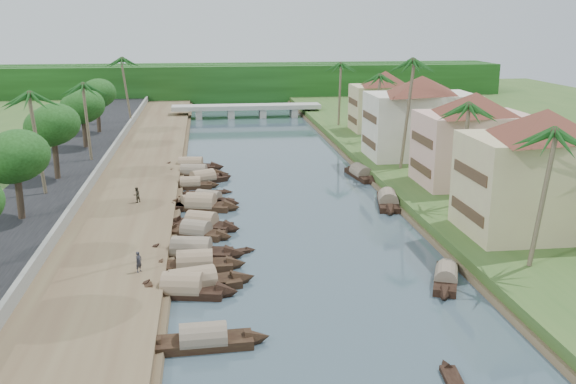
{
  "coord_description": "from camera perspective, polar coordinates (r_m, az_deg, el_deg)",
  "views": [
    {
      "loc": [
        -7.78,
        -49.34,
        18.32
      ],
      "look_at": [
        -0.1,
        10.08,
        2.0
      ],
      "focal_mm": 40.0,
      "sensor_mm": 36.0,
      "label": 1
    }
  ],
  "objects": [
    {
      "name": "sampan_0",
      "position": [
        38.08,
        -7.53,
        -12.96
      ],
      "size": [
        7.99,
        2.0,
        2.11
      ],
      "rotation": [
        0.0,
        0.0,
        0.04
      ],
      "color": "black",
      "rests_on": "ground"
    },
    {
      "name": "retaining_wall",
      "position": [
        72.46,
        -17.02,
        1.01
      ],
      "size": [
        0.4,
        180.0,
        1.1
      ],
      "primitive_type": "cube",
      "color": "gray",
      "rests_on": "left_bank"
    },
    {
      "name": "tree_5",
      "position": [
        102.0,
        -16.65,
        8.28
      ],
      "size": [
        5.17,
        5.17,
        7.9
      ],
      "color": "#443326",
      "rests_on": "ground"
    },
    {
      "name": "sampan_2",
      "position": [
        45.46,
        -8.49,
        -8.13
      ],
      "size": [
        9.53,
        4.03,
        2.43
      ],
      "rotation": [
        0.0,
        0.0,
        0.24
      ],
      "color": "black",
      "rests_on": "ground"
    },
    {
      "name": "building_mid",
      "position": [
        70.23,
        16.11,
        4.64
      ],
      "size": [
        14.11,
        14.11,
        9.7
      ],
      "color": "#D49F96",
      "rests_on": "right_bank"
    },
    {
      "name": "palm_3",
      "position": [
        92.38,
        7.7,
        10.09
      ],
      "size": [
        3.2,
        3.2,
        10.79
      ],
      "color": "#73614C",
      "rests_on": "ground"
    },
    {
      "name": "sampan_11",
      "position": [
        74.14,
        -7.57,
        1.13
      ],
      "size": [
        7.62,
        4.75,
        2.2
      ],
      "rotation": [
        0.0,
        0.0,
        0.44
      ],
      "color": "black",
      "rests_on": "ground"
    },
    {
      "name": "sampan_9",
      "position": [
        65.94,
        -7.1,
        -0.65
      ],
      "size": [
        7.05,
        4.66,
        1.88
      ],
      "rotation": [
        0.0,
        0.0,
        -0.49
      ],
      "color": "black",
      "rests_on": "ground"
    },
    {
      "name": "treeline",
      "position": [
        150.23,
        -4.43,
        9.72
      ],
      "size": [
        120.0,
        14.0,
        8.0
      ],
      "color": "#15360E",
      "rests_on": "ground"
    },
    {
      "name": "canoe_2",
      "position": [
        69.58,
        -7.28,
        -0.07
      ],
      "size": [
        5.78,
        0.87,
        0.84
      ],
      "rotation": [
        0.0,
        0.0,
        0.01
      ],
      "color": "black",
      "rests_on": "ground"
    },
    {
      "name": "sampan_13",
      "position": [
        81.03,
        -8.64,
        2.3
      ],
      "size": [
        8.8,
        2.93,
        2.35
      ],
      "rotation": [
        0.0,
        0.0,
        -0.13
      ],
      "color": "black",
      "rests_on": "ground"
    },
    {
      "name": "building_far",
      "position": [
        82.71,
        11.68,
        6.63
      ],
      "size": [
        15.59,
        15.59,
        10.2
      ],
      "color": "silver",
      "rests_on": "right_bank"
    },
    {
      "name": "left_bank",
      "position": [
        72.09,
        -13.68,
        0.4
      ],
      "size": [
        10.0,
        180.0,
        0.8
      ],
      "primitive_type": "cube",
      "color": "brown",
      "rests_on": "ground"
    },
    {
      "name": "tree_4",
      "position": [
        90.34,
        -17.79,
        7.18
      ],
      "size": [
        5.23,
        5.23,
        7.61
      ],
      "color": "#443326",
      "rests_on": "ground"
    },
    {
      "name": "tree_2",
      "position": [
        59.4,
        -23.09,
        2.83
      ],
      "size": [
        5.24,
        5.24,
        7.64
      ],
      "color": "#443326",
      "rests_on": "ground"
    },
    {
      "name": "palm_1",
      "position": [
        61.28,
        15.66,
        7.24
      ],
      "size": [
        3.2,
        3.2,
        10.96
      ],
      "color": "#73614C",
      "rests_on": "ground"
    },
    {
      "name": "sampan_4",
      "position": [
        48.93,
        -8.28,
        -6.39
      ],
      "size": [
        7.92,
        1.99,
        2.25
      ],
      "rotation": [
        0.0,
        0.0,
        -0.0
      ],
      "color": "black",
      "rests_on": "ground"
    },
    {
      "name": "palm_0",
      "position": [
        46.84,
        21.94,
        4.76
      ],
      "size": [
        3.2,
        3.2,
        11.26
      ],
      "color": "#73614C",
      "rests_on": "ground"
    },
    {
      "name": "tree_6",
      "position": [
        86.12,
        14.47,
        6.73
      ],
      "size": [
        4.09,
        4.09,
        6.9
      ],
      "color": "#443326",
      "rests_on": "ground"
    },
    {
      "name": "palm_8",
      "position": [
        111.17,
        -14.21,
        11.29
      ],
      "size": [
        3.2,
        3.2,
        11.95
      ],
      "color": "#73614C",
      "rests_on": "ground"
    },
    {
      "name": "sampan_12",
      "position": [
        77.46,
        -8.38,
        1.7
      ],
      "size": [
        8.95,
        3.35,
        2.11
      ],
      "rotation": [
        0.0,
        0.0,
        -0.21
      ],
      "color": "black",
      "rests_on": "ground"
    },
    {
      "name": "sampan_3",
      "position": [
        51.58,
        -8.59,
        -5.25
      ],
      "size": [
        9.15,
        3.59,
        2.39
      ],
      "rotation": [
        0.0,
        0.0,
        -0.2
      ],
      "color": "black",
      "rests_on": "ground"
    },
    {
      "name": "sampan_14",
      "position": [
        47.53,
        13.87,
        -7.38
      ],
      "size": [
        4.25,
        7.6,
        1.9
      ],
      "rotation": [
        0.0,
        0.0,
        1.17
      ],
      "color": "black",
      "rests_on": "ground"
    },
    {
      "name": "palm_5",
      "position": [
        66.65,
        -21.62,
        7.95
      ],
      "size": [
        3.2,
        3.2,
        11.48
      ],
      "color": "#73614C",
      "rests_on": "ground"
    },
    {
      "name": "building_distant",
      "position": [
        101.99,
        8.57,
        8.06
      ],
      "size": [
        12.62,
        12.62,
        9.2
      ],
      "color": "#CBC188",
      "rests_on": "right_bank"
    },
    {
      "name": "palm_7",
      "position": [
        105.58,
        4.64,
        11.17
      ],
      "size": [
        3.2,
        3.2,
        11.51
      ],
      "color": "#73614C",
      "rests_on": "ground"
    },
    {
      "name": "bridge",
      "position": [
        122.72,
        -3.7,
        7.43
      ],
      "size": [
        28.0,
        4.0,
        2.4
      ],
      "color": "#A3A399",
      "rests_on": "ground"
    },
    {
      "name": "sampan_16",
      "position": [
        76.46,
        6.52,
        1.59
      ],
      "size": [
        2.95,
        9.17,
        2.2
      ],
      "rotation": [
        0.0,
        0.0,
        1.72
      ],
      "color": "black",
      "rests_on": "ground"
    },
    {
      "name": "palm_6",
      "position": [
        81.45,
        -17.61,
        8.96
      ],
      "size": [
        3.2,
        3.2,
        10.77
      ],
      "color": "#73614C",
      "rests_on": "ground"
    },
    {
      "name": "sampan_15",
      "position": [
        65.49,
        8.88,
        -0.82
      ],
      "size": [
        3.44,
        8.65,
        2.26
      ],
      "rotation": [
        0.0,
        0.0,
        1.36
      ],
      "color": "black",
      "rests_on": "ground"
    },
    {
      "name": "canoe_1",
      "position": [
        51.65,
        -5.29,
        -5.49
      ],
      "size": [
        4.69,
        2.2,
        0.76
      ],
      "rotation": [
        0.0,
        0.0,
        0.32
      ],
      "color": "black",
      "rests_on": "ground"
    },
    {
      "name": "road",
      "position": [
        73.47,
        -20.29,
        0.4
      ],
      "size": [
        8.0,
        180.0,
        1.4
      ],
      "primitive_type": "cube",
      "color": "black",
      "rests_on": "ground"
    },
    {
      "name": "person_far",
      "position": [
        64.47,
        -13.31,
        -0.25
      ],
      "size": [
        0.93,
        0.93,
        1.52
      ],
      "primitive_type": "imported",
      "rotation": [
        0.0,
        0.0,
        3.93
      ],
      "color": "#393528",
      "rests_on": "left_bank"
    },
    {
      "name": "sampan_5",
      "position": [
        58.03,
        -7.68,
        -2.87
      ],
      "size": [
        7.67,
        4.71,
        2.39
      ],
      "rotation": [
        0.0,
        0.0,
        -0.41
      ],
      "color": "black",
      "rests_on": "ground"
    },
    {
      "name": "sampan_8",
      "position": [
        63.92,
        -7.75,
        -1.17
      ],
      "size": [
        8.34,
        3.95,
        2.48
      ],
      "rotation": [
        0.0,
        0.0,
        -0.26
      ],
      "color": "black",
      "rests_on": "ground"
    },
    {
      "name": "tree_3",
      "position": [
        73.21,
        -20.17,
        5.54
      ],
      "size": [
        5.17,
        5.17,
        7.98
      ],
      "color": "#443326",
      "rests_on": "ground"
    },
    {
      "name": "ground",
      "position": [
        53.2,
        1.5,
        -4.91
      ],
      "size": [
        220.0,
        220.0,
        0.0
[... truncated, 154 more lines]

